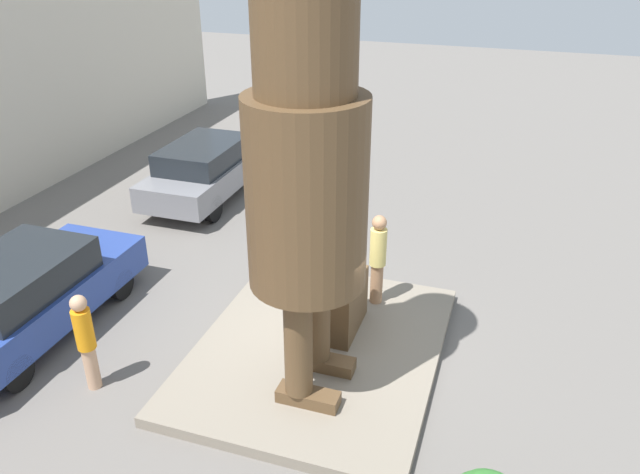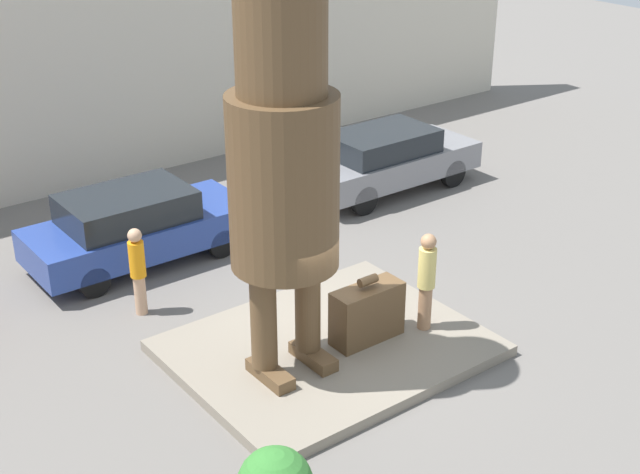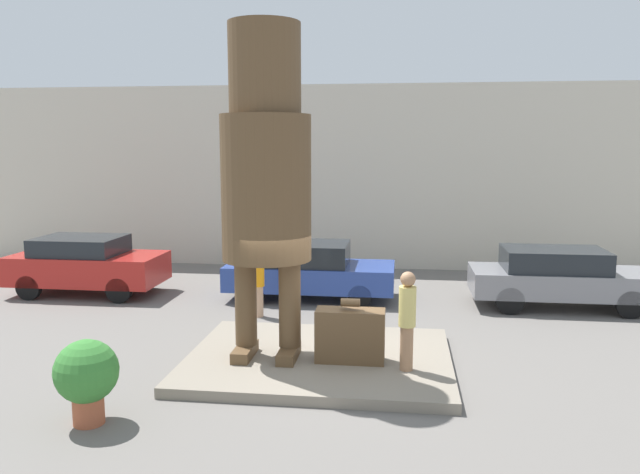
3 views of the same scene
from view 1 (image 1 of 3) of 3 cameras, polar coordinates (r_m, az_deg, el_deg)
name	(u,v)px [view 1 (image 1 of 3)]	position (r m, az deg, el deg)	size (l,w,h in m)	color
ground_plane	(318,354)	(10.74, -0.14, -10.67)	(60.00, 60.00, 0.00)	slate
pedestal	(318,350)	(10.68, -0.14, -10.27)	(4.93, 3.94, 0.19)	gray
statue_figure	(306,167)	(8.07, -1.25, 6.41)	(1.64, 1.64, 6.05)	brown
giant_suitcase	(345,304)	(10.75, 2.27, -6.18)	(1.26, 0.50, 1.18)	brown
tourist	(378,256)	(11.29, 5.31, -1.73)	(0.30, 0.30, 1.77)	#A87A56
parked_car_blue	(26,293)	(11.97, -25.26, -4.68)	(4.47, 1.84, 1.52)	#284293
parked_car_grey	(208,168)	(16.58, -10.24, 6.26)	(4.52, 1.78, 1.52)	gray
worker_hivis	(85,338)	(10.18, -20.65, -8.68)	(0.28, 0.28, 1.68)	tan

